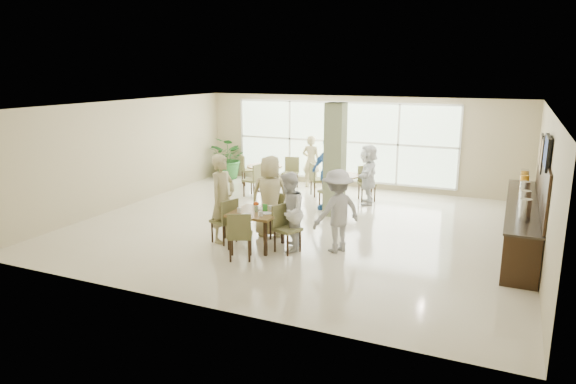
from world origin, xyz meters
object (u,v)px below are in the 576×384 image
at_px(teen_left, 223,198).
at_px(adult_a, 328,174).
at_px(round_table_left, 264,171).
at_px(adult_b, 368,174).
at_px(round_table_right, 340,181).
at_px(teen_far, 270,196).
at_px(adult_standing, 311,162).
at_px(buffet_counter, 523,221).
at_px(potted_plant, 230,158).
at_px(main_table, 256,216).
at_px(teen_standing, 337,211).
at_px(teen_right, 289,212).

relative_size(teen_left, adult_a, 0.98).
bearing_deg(adult_a, round_table_left, 175.96).
relative_size(teen_left, adult_b, 1.15).
relative_size(round_table_right, adult_b, 0.67).
xyz_separation_m(round_table_right, adult_b, (0.77, 0.06, 0.24)).
xyz_separation_m(round_table_left, adult_a, (2.53, -1.37, 0.39)).
height_order(teen_far, adult_a, adult_a).
xyz_separation_m(round_table_right, adult_standing, (-1.37, 1.30, 0.24)).
distance_m(buffet_counter, potted_plant, 9.61).
xyz_separation_m(round_table_left, potted_plant, (-1.80, 1.02, 0.13)).
bearing_deg(round_table_right, teen_left, -105.55).
height_order(main_table, adult_standing, adult_standing).
height_order(round_table_left, adult_standing, adult_standing).
bearing_deg(adult_standing, main_table, 103.72).
bearing_deg(round_table_left, teen_standing, -48.71).
height_order(round_table_right, potted_plant, potted_plant).
bearing_deg(adult_b, teen_far, -32.32).
bearing_deg(teen_right, round_table_left, -167.23).
height_order(main_table, adult_a, adult_a).
distance_m(main_table, teen_standing, 1.66).
relative_size(round_table_right, teen_right, 0.67).
height_order(teen_far, teen_right, teen_far).
distance_m(main_table, buffet_counter, 5.45).
bearing_deg(adult_a, buffet_counter, 10.79).
relative_size(potted_plant, adult_b, 0.86).
distance_m(round_table_left, buffet_counter, 7.57).
bearing_deg(adult_b, round_table_right, -98.96).
bearing_deg(teen_standing, round_table_right, -128.12).
relative_size(teen_right, adult_standing, 0.99).
bearing_deg(main_table, round_table_left, 114.70).
relative_size(main_table, adult_a, 0.51).
relative_size(potted_plant, teen_right, 0.87).
height_order(round_table_right, teen_standing, teen_standing).
bearing_deg(adult_standing, teen_far, 104.63).
relative_size(teen_right, adult_a, 0.84).
relative_size(teen_far, adult_b, 1.10).
distance_m(teen_far, adult_standing, 4.90).
bearing_deg(potted_plant, teen_right, -50.53).
bearing_deg(teen_right, teen_standing, 93.37).
relative_size(teen_far, teen_right, 1.11).
bearing_deg(potted_plant, buffet_counter, -21.42).
distance_m(potted_plant, adult_b, 5.29).
xyz_separation_m(teen_standing, adult_b, (-0.45, 3.93, -0.03)).
xyz_separation_m(round_table_left, adult_standing, (1.16, 0.90, 0.24)).
distance_m(round_table_right, teen_left, 4.43).
bearing_deg(potted_plant, adult_a, -28.89).
distance_m(teen_right, adult_b, 4.32).
height_order(round_table_left, teen_far, teen_far).
height_order(teen_right, teen_standing, teen_standing).
height_order(potted_plant, teen_left, teen_left).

